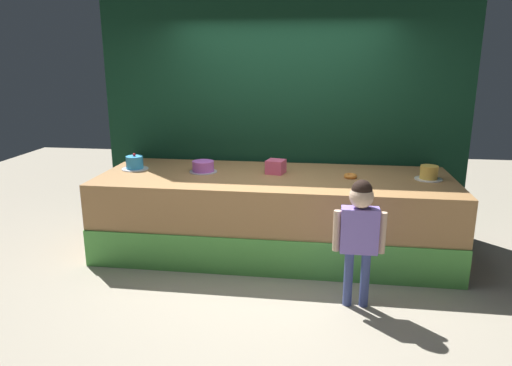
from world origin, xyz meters
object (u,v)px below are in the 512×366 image
(cake_center, at_px, (203,167))
(cake_left, at_px, (135,163))
(pink_box, at_px, (276,167))
(cake_right, at_px, (429,173))
(child_figure, at_px, (360,226))
(donut, at_px, (350,176))

(cake_center, bearing_deg, cake_left, 178.35)
(pink_box, height_order, cake_center, pink_box)
(cake_left, xyz_separation_m, cake_right, (3.17, -0.02, -0.00))
(child_figure, bearing_deg, cake_left, 154.01)
(child_figure, relative_size, donut, 8.11)
(donut, distance_m, cake_center, 1.59)
(pink_box, bearing_deg, cake_center, -175.99)
(cake_left, bearing_deg, child_figure, -25.99)
(cake_left, xyz_separation_m, cake_center, (0.79, -0.02, -0.01))
(pink_box, distance_m, cake_center, 0.79)
(donut, relative_size, cake_left, 0.47)
(pink_box, xyz_separation_m, cake_right, (1.58, -0.05, -0.01))
(cake_center, bearing_deg, cake_right, 0.05)
(cake_center, distance_m, cake_right, 2.38)
(cake_center, xyz_separation_m, cake_right, (2.38, 0.00, 0.01))
(donut, bearing_deg, cake_right, 3.21)
(donut, distance_m, cake_left, 2.38)
(pink_box, height_order, cake_right, same)
(donut, bearing_deg, child_figure, -88.75)
(cake_right, bearing_deg, child_figure, -123.75)
(child_figure, relative_size, cake_center, 3.71)
(pink_box, height_order, cake_left, cake_left)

